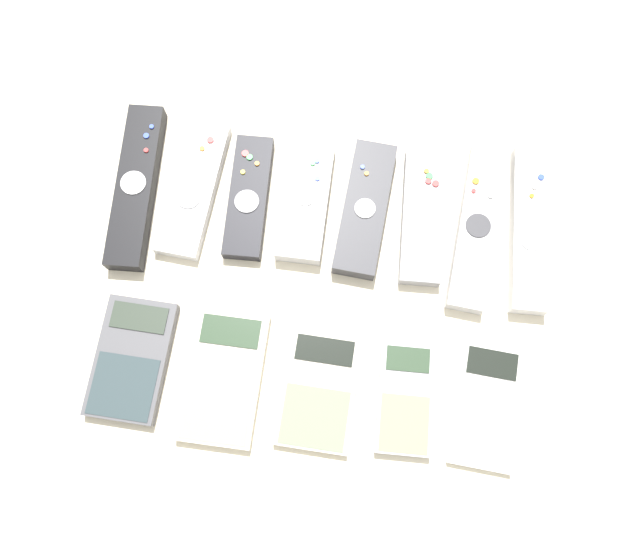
{
  "coord_description": "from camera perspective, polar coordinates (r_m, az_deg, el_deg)",
  "views": [
    {
      "loc": [
        0.03,
        -0.16,
        0.73
      ],
      "look_at": [
        0.0,
        0.03,
        0.01
      ],
      "focal_mm": 35.0,
      "sensor_mm": 36.0,
      "label": 1
    }
  ],
  "objects": [
    {
      "name": "ground_plane",
      "position": [
        0.75,
        -0.31,
        -2.45
      ],
      "size": [
        3.0,
        3.0,
        0.0
      ],
      "primitive_type": "plane",
      "color": "beige"
    },
    {
      "name": "remote_0",
      "position": [
        0.81,
        -16.46,
        8.2
      ],
      "size": [
        0.06,
        0.22,
        0.03
      ],
      "rotation": [
        0.0,
        0.0,
        0.07
      ],
      "color": "black",
      "rests_on": "ground_plane"
    },
    {
      "name": "remote_1",
      "position": [
        0.8,
        -11.52,
        8.24
      ],
      "size": [
        0.06,
        0.18,
        0.02
      ],
      "rotation": [
        0.0,
        0.0,
        -0.06
      ],
      "color": "silver",
      "rests_on": "ground_plane"
    },
    {
      "name": "remote_2",
      "position": [
        0.78,
        -6.55,
        7.54
      ],
      "size": [
        0.05,
        0.16,
        0.02
      ],
      "rotation": [
        0.0,
        0.0,
        0.05
      ],
      "color": "black",
      "rests_on": "ground_plane"
    },
    {
      "name": "remote_3",
      "position": [
        0.78,
        -1.33,
        7.19
      ],
      "size": [
        0.06,
        0.15,
        0.02
      ],
      "rotation": [
        0.0,
        0.0,
        0.01
      ],
      "color": "#B7B7BC",
      "rests_on": "ground_plane"
    },
    {
      "name": "remote_4",
      "position": [
        0.77,
        4.13,
        6.51
      ],
      "size": [
        0.06,
        0.17,
        0.03
      ],
      "rotation": [
        0.0,
        0.0,
        -0.05
      ],
      "color": "#333338",
      "rests_on": "ground_plane"
    },
    {
      "name": "remote_5",
      "position": [
        0.78,
        9.31,
        5.71
      ],
      "size": [
        0.06,
        0.17,
        0.02
      ],
      "rotation": [
        0.0,
        0.0,
        0.06
      ],
      "color": "gray",
      "rests_on": "ground_plane"
    },
    {
      "name": "remote_6",
      "position": [
        0.79,
        14.09,
        4.69
      ],
      "size": [
        0.06,
        0.21,
        0.02
      ],
      "rotation": [
        0.0,
        0.0,
        -0.07
      ],
      "color": "#B7B7BC",
      "rests_on": "ground_plane"
    },
    {
      "name": "remote_7",
      "position": [
        0.8,
        18.56,
        4.39
      ],
      "size": [
        0.05,
        0.21,
        0.02
      ],
      "rotation": [
        0.0,
        0.0,
        0.04
      ],
      "color": "silver",
      "rests_on": "ground_plane"
    },
    {
      "name": "calculator_0",
      "position": [
        0.76,
        -16.84,
        -6.93
      ],
      "size": [
        0.08,
        0.14,
        0.02
      ],
      "rotation": [
        0.0,
        0.0,
        -0.01
      ],
      "color": "#4C4C51",
      "rests_on": "ground_plane"
    },
    {
      "name": "calculator_1",
      "position": [
        0.73,
        -8.79,
        -8.74
      ],
      "size": [
        0.09,
        0.15,
        0.02
      ],
      "rotation": [
        0.0,
        0.0,
        0.01
      ],
      "color": "beige",
      "rests_on": "ground_plane"
    },
    {
      "name": "calculator_2",
      "position": [
        0.73,
        -0.11,
        -10.05
      ],
      "size": [
        0.09,
        0.14,
        0.01
      ],
      "rotation": [
        0.0,
        0.0,
        -0.01
      ],
      "color": "beige",
      "rests_on": "ground_plane"
    },
    {
      "name": "calculator_3",
      "position": [
        0.73,
        7.79,
        -10.61
      ],
      "size": [
        0.07,
        0.13,
        0.02
      ],
      "rotation": [
        0.0,
        0.0,
        0.05
      ],
      "color": "#B2B2B7",
      "rests_on": "ground_plane"
    },
    {
      "name": "calculator_4",
      "position": [
        0.75,
        14.96,
        -11.0
      ],
      "size": [
        0.08,
        0.14,
        0.01
      ],
      "rotation": [
        0.0,
        0.0,
        -0.05
      ],
      "color": "silver",
      "rests_on": "ground_plane"
    }
  ]
}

